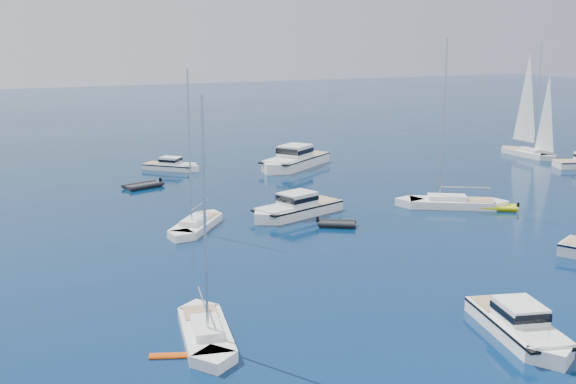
% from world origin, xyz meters
% --- Properties ---
extents(ground, '(400.00, 400.00, 0.00)m').
position_xyz_m(ground, '(0.00, 0.00, 0.00)').
color(ground, '#082452').
rests_on(ground, ground).
extents(motor_cruiser_near, '(5.17, 9.20, 2.31)m').
position_xyz_m(motor_cruiser_near, '(-7.72, -10.10, 0.00)').
color(motor_cruiser_near, white).
rests_on(motor_cruiser_near, ground).
extents(motor_cruiser_centre, '(10.51, 5.78, 2.64)m').
position_xyz_m(motor_cruiser_centre, '(-6.09, 18.05, 0.00)').
color(motor_cruiser_centre, silver).
rests_on(motor_cruiser_centre, ground).
extents(motor_cruiser_distant, '(13.05, 10.40, 3.41)m').
position_xyz_m(motor_cruiser_distant, '(4.91, 39.22, 0.00)').
color(motor_cruiser_distant, white).
rests_on(motor_cruiser_distant, ground).
extents(motor_cruiser_horizon, '(6.83, 7.04, 1.97)m').
position_xyz_m(motor_cruiser_horizon, '(-8.84, 44.29, 0.00)').
color(motor_cruiser_horizon, white).
rests_on(motor_cruiser_horizon, ground).
extents(sailboat_fore, '(4.37, 9.27, 13.20)m').
position_xyz_m(sailboat_fore, '(-22.44, -2.77, 0.00)').
color(sailboat_fore, white).
rests_on(sailboat_fore, ground).
extents(sailboat_mid_r, '(10.55, 8.40, 15.93)m').
position_xyz_m(sailboat_mid_r, '(8.24, 14.23, 0.00)').
color(sailboat_mid_r, white).
rests_on(sailboat_mid_r, ground).
extents(sailboat_mid_l, '(7.80, 8.53, 13.51)m').
position_xyz_m(sailboat_mid_l, '(-15.43, 17.88, 0.00)').
color(sailboat_mid_l, white).
rests_on(sailboat_mid_l, ground).
extents(sailboat_sails_r, '(3.32, 10.56, 15.32)m').
position_xyz_m(sailboat_sails_r, '(36.53, 32.29, 0.00)').
color(sailboat_sails_r, silver).
rests_on(sailboat_sails_r, ground).
extents(tender_yellow, '(3.92, 3.57, 0.95)m').
position_xyz_m(tender_yellow, '(11.29, 11.37, 0.00)').
color(tender_yellow, '#E3EA0D').
rests_on(tender_yellow, ground).
extents(tender_grey_near, '(3.74, 3.39, 0.95)m').
position_xyz_m(tender_grey_near, '(-4.74, 13.22, 0.00)').
color(tender_grey_near, black).
rests_on(tender_grey_near, ground).
extents(tender_grey_far, '(4.79, 3.45, 0.95)m').
position_xyz_m(tender_grey_far, '(-14.71, 35.91, 0.00)').
color(tender_grey_far, black).
rests_on(tender_grey_far, ground).
extents(kayak_orange, '(2.94, 1.70, 0.30)m').
position_xyz_m(kayak_orange, '(-24.32, -4.16, 0.00)').
color(kayak_orange, '#C84409').
rests_on(kayak_orange, ground).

